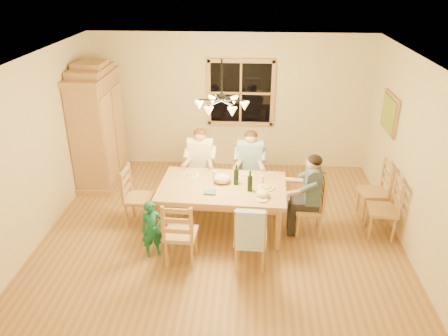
# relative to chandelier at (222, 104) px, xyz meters

# --- Properties ---
(floor) EXTENTS (5.50, 5.50, 0.00)m
(floor) POSITION_rel_chandelier_xyz_m (0.00, 0.00, -2.08)
(floor) COLOR #986437
(floor) RESTS_ON ground
(ceiling) EXTENTS (5.50, 5.00, 0.02)m
(ceiling) POSITION_rel_chandelier_xyz_m (0.00, 0.00, 0.62)
(ceiling) COLOR white
(ceiling) RESTS_ON wall_back
(wall_back) EXTENTS (5.50, 0.02, 2.70)m
(wall_back) POSITION_rel_chandelier_xyz_m (0.00, 2.50, -0.73)
(wall_back) COLOR beige
(wall_back) RESTS_ON floor
(wall_left) EXTENTS (0.02, 5.00, 2.70)m
(wall_left) POSITION_rel_chandelier_xyz_m (-2.75, 0.00, -0.73)
(wall_left) COLOR beige
(wall_left) RESTS_ON floor
(wall_right) EXTENTS (0.02, 5.00, 2.70)m
(wall_right) POSITION_rel_chandelier_xyz_m (2.75, 0.00, -0.73)
(wall_right) COLOR beige
(wall_right) RESTS_ON floor
(window) EXTENTS (1.30, 0.06, 1.30)m
(window) POSITION_rel_chandelier_xyz_m (0.20, 2.47, -0.53)
(window) COLOR black
(window) RESTS_ON wall_back
(painting) EXTENTS (0.06, 0.78, 0.64)m
(painting) POSITION_rel_chandelier_xyz_m (2.71, 1.20, -0.48)
(painting) COLOR olive
(painting) RESTS_ON wall_right
(chandelier) EXTENTS (0.77, 0.68, 0.71)m
(chandelier) POSITION_rel_chandelier_xyz_m (0.00, 0.00, 0.00)
(chandelier) COLOR black
(chandelier) RESTS_ON ceiling
(armoire) EXTENTS (0.66, 1.40, 2.30)m
(armoire) POSITION_rel_chandelier_xyz_m (-2.42, 1.60, -1.02)
(armoire) COLOR olive
(armoire) RESTS_ON floor
(dining_table) EXTENTS (1.99, 1.27, 0.76)m
(dining_table) POSITION_rel_chandelier_xyz_m (0.00, 0.04, -1.42)
(dining_table) COLOR tan
(dining_table) RESTS_ON floor
(chair_far_left) EXTENTS (0.46, 0.44, 0.99)m
(chair_far_left) POSITION_rel_chandelier_xyz_m (-0.44, 0.98, -1.77)
(chair_far_left) COLOR #B2794E
(chair_far_left) RESTS_ON floor
(chair_far_right) EXTENTS (0.46, 0.44, 0.99)m
(chair_far_right) POSITION_rel_chandelier_xyz_m (0.42, 0.94, -1.77)
(chair_far_right) COLOR #B2794E
(chair_far_right) RESTS_ON floor
(chair_near_left) EXTENTS (0.46, 0.44, 0.99)m
(chair_near_left) POSITION_rel_chandelier_xyz_m (-0.52, -0.85, -1.77)
(chair_near_left) COLOR #B2794E
(chair_near_left) RESTS_ON floor
(chair_near_right) EXTENTS (0.46, 0.44, 0.99)m
(chair_near_right) POSITION_rel_chandelier_xyz_m (0.45, -0.89, -1.77)
(chair_near_right) COLOR #B2794E
(chair_near_right) RESTS_ON floor
(chair_end_left) EXTENTS (0.44, 0.46, 0.99)m
(chair_end_left) POSITION_rel_chandelier_xyz_m (-1.34, 0.10, -1.77)
(chair_end_left) COLOR #B2794E
(chair_end_left) RESTS_ON floor
(chair_end_right) EXTENTS (0.44, 0.46, 0.99)m
(chair_end_right) POSITION_rel_chandelier_xyz_m (1.35, -0.01, -1.77)
(chair_end_right) COLOR #B2794E
(chair_end_right) RESTS_ON floor
(adult_woman) EXTENTS (0.41, 0.44, 0.87)m
(adult_woman) POSITION_rel_chandelier_xyz_m (-0.44, 0.98, -1.24)
(adult_woman) COLOR beige
(adult_woman) RESTS_ON floor
(adult_plaid_man) EXTENTS (0.41, 0.44, 0.87)m
(adult_plaid_man) POSITION_rel_chandelier_xyz_m (0.42, 0.94, -1.24)
(adult_plaid_man) COLOR #315D87
(adult_plaid_man) RESTS_ON floor
(adult_slate_man) EXTENTS (0.44, 0.41, 0.87)m
(adult_slate_man) POSITION_rel_chandelier_xyz_m (1.35, -0.01, -1.24)
(adult_slate_man) COLOR #405466
(adult_slate_man) RESTS_ON floor
(towel) EXTENTS (0.38, 0.12, 0.58)m
(towel) POSITION_rel_chandelier_xyz_m (0.44, -1.08, -1.38)
(towel) COLOR #B1C7F0
(towel) RESTS_ON chair_near_right
(wine_bottle_a) EXTENTS (0.08, 0.08, 0.33)m
(wine_bottle_a) POSITION_rel_chandelier_xyz_m (0.21, 0.10, -1.15)
(wine_bottle_a) COLOR black
(wine_bottle_a) RESTS_ON dining_table
(wine_bottle_b) EXTENTS (0.08, 0.08, 0.33)m
(wine_bottle_b) POSITION_rel_chandelier_xyz_m (0.42, -0.10, -1.15)
(wine_bottle_b) COLOR black
(wine_bottle_b) RESTS_ON dining_table
(plate_woman) EXTENTS (0.26, 0.26, 0.02)m
(plate_woman) POSITION_rel_chandelier_xyz_m (-0.53, 0.37, -1.31)
(plate_woman) COLOR white
(plate_woman) RESTS_ON dining_table
(plate_plaid) EXTENTS (0.26, 0.26, 0.02)m
(plate_plaid) POSITION_rel_chandelier_xyz_m (0.34, 0.40, -1.31)
(plate_plaid) COLOR white
(plate_plaid) RESTS_ON dining_table
(plate_slate) EXTENTS (0.26, 0.26, 0.02)m
(plate_slate) POSITION_rel_chandelier_xyz_m (0.67, 0.00, -1.31)
(plate_slate) COLOR white
(plate_slate) RESTS_ON dining_table
(wine_glass_a) EXTENTS (0.06, 0.06, 0.14)m
(wine_glass_a) POSITION_rel_chandelier_xyz_m (-0.14, 0.26, -1.25)
(wine_glass_a) COLOR silver
(wine_glass_a) RESTS_ON dining_table
(wine_glass_b) EXTENTS (0.06, 0.06, 0.14)m
(wine_glass_b) POSITION_rel_chandelier_xyz_m (0.61, 0.14, -1.25)
(wine_glass_b) COLOR silver
(wine_glass_b) RESTS_ON dining_table
(cap) EXTENTS (0.20, 0.20, 0.11)m
(cap) POSITION_rel_chandelier_xyz_m (0.61, -0.28, -1.26)
(cap) COLOR beige
(cap) RESTS_ON dining_table
(napkin) EXTENTS (0.19, 0.15, 0.03)m
(napkin) POSITION_rel_chandelier_xyz_m (-0.17, -0.22, -1.30)
(napkin) COLOR slate
(napkin) RESTS_ON dining_table
(cloth_bundle) EXTENTS (0.28, 0.22, 0.15)m
(cloth_bundle) POSITION_rel_chandelier_xyz_m (-0.01, 0.13, -1.24)
(cloth_bundle) COLOR beige
(cloth_bundle) RESTS_ON dining_table
(child) EXTENTS (0.37, 0.33, 0.86)m
(child) POSITION_rel_chandelier_xyz_m (-0.95, -0.73, -1.65)
(child) COLOR #176A50
(child) RESTS_ON floor
(chair_spare_front) EXTENTS (0.46, 0.48, 0.99)m
(chair_spare_front) POSITION_rel_chandelier_xyz_m (2.45, -0.01, -1.77)
(chair_spare_front) COLOR #B2794E
(chair_spare_front) RESTS_ON floor
(chair_spare_back) EXTENTS (0.45, 0.47, 0.99)m
(chair_spare_back) POSITION_rel_chandelier_xyz_m (2.45, 0.54, -1.77)
(chair_spare_back) COLOR #B2794E
(chair_spare_back) RESTS_ON floor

